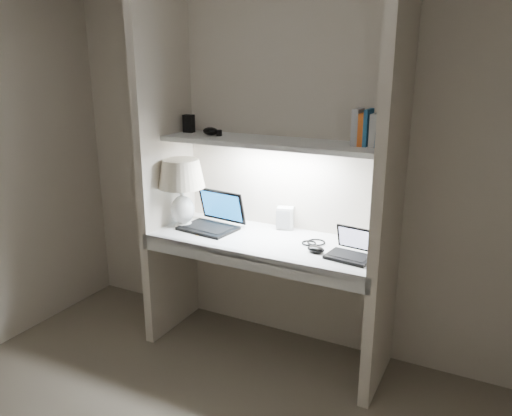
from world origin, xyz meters
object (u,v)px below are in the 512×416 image
Objects in this scene: laptop_main at (213,220)px; laptop_netbook at (352,250)px; table_lamp at (182,182)px; speaker at (285,218)px; book_row at (371,129)px.

laptop_netbook is at bearing 2.08° from laptop_main.
table_lamp is 1.18m from laptop_netbook.
laptop_netbook is at bearing -1.03° from table_lamp.
laptop_netbook is 0.59m from speaker.
book_row is at bearing 13.39° from laptop_main.
table_lamp is at bearing -171.69° from book_row.
laptop_main is 1.43× the size of laptop_netbook.
speaker is (-0.52, 0.27, 0.04)m from laptop_netbook.
table_lamp reaches higher than laptop_netbook.
book_row is (0.97, 0.11, 0.64)m from laptop_main.
speaker is at bearing 160.52° from laptop_netbook.
book_row reaches higher than laptop_netbook.
speaker is at bearing 21.40° from table_lamp.
laptop_netbook is (1.15, -0.02, -0.26)m from table_lamp.
speaker is at bearing 30.16° from laptop_main.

